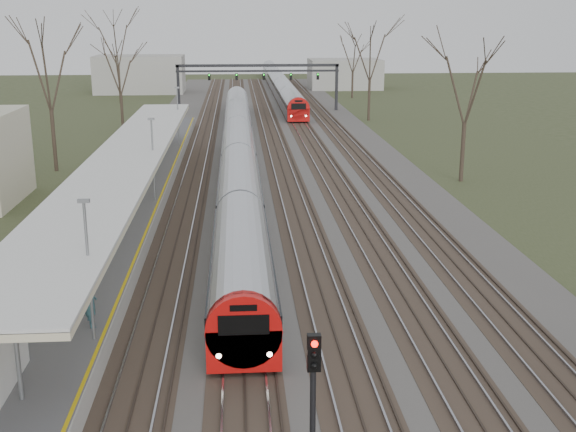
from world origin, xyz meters
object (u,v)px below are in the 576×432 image
passenger (91,303)px  train_near (238,147)px  train_far (279,83)px  signal_post (313,382)px

passenger → train_near: bearing=-28.8°
train_far → passenger: 95.97m
train_near → passenger: 35.24m
signal_post → train_far: bearing=87.1°
train_near → passenger: bearing=-98.9°
signal_post → passenger: bearing=132.6°
train_near → train_far: 60.75m
train_far → signal_post: 103.16m
passenger → signal_post: signal_post is taller
train_near → passenger: size_ratio=40.21×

